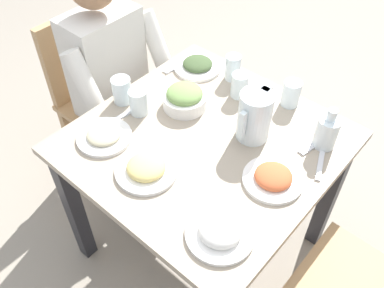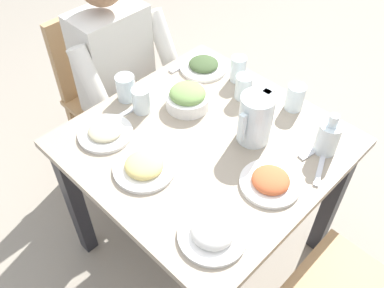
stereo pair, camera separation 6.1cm
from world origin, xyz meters
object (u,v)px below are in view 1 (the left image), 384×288
(diner_near, at_px, (122,84))
(plate_rice_curry, at_px, (273,177))
(chair_near, at_px, (98,91))
(oil_carafe, at_px, (326,133))
(plate_fries, at_px, (146,168))
(water_glass_near_right, at_px, (240,85))
(water_glass_center, at_px, (291,94))
(water_glass_far_right, at_px, (139,102))
(salad_bowl, at_px, (185,98))
(dining_table, at_px, (205,162))
(water_glass_far_left, at_px, (233,68))
(plate_beans, at_px, (104,136))
(water_glass_by_pitcher, at_px, (122,90))
(plate_yoghurt, at_px, (220,231))
(water_pitcher, at_px, (254,116))

(diner_near, bearing_deg, plate_rice_curry, 84.58)
(chair_near, bearing_deg, oil_carafe, 99.20)
(plate_fries, bearing_deg, diner_near, -123.09)
(water_glass_near_right, height_order, water_glass_center, water_glass_center)
(water_glass_far_right, xyz_separation_m, oil_carafe, (-0.31, 0.62, 0.01))
(salad_bowl, xyz_separation_m, plate_rice_curry, (0.09, 0.47, -0.03))
(plate_rice_curry, bearing_deg, dining_table, -89.69)
(plate_fries, relative_size, plate_rice_curry, 1.06)
(water_glass_far_left, xyz_separation_m, oil_carafe, (0.09, 0.48, 0.00))
(dining_table, height_order, water_glass_center, water_glass_center)
(plate_fries, relative_size, plate_beans, 1.07)
(water_glass_by_pitcher, bearing_deg, diner_near, -127.61)
(plate_rice_curry, height_order, water_glass_far_left, water_glass_far_left)
(water_glass_near_right, bearing_deg, chair_near, -74.09)
(diner_near, distance_m, water_glass_far_left, 0.51)
(diner_near, bearing_deg, water_glass_near_right, 111.92)
(salad_bowl, distance_m, plate_beans, 0.34)
(chair_near, xyz_separation_m, water_glass_near_right, (-0.20, 0.70, 0.28))
(plate_fries, height_order, water_glass_near_right, water_glass_near_right)
(plate_beans, bearing_deg, plate_yoghurt, 86.15)
(diner_near, distance_m, water_glass_center, 0.75)
(plate_beans, xyz_separation_m, water_glass_near_right, (-0.52, 0.22, 0.04))
(plate_rice_curry, bearing_deg, water_glass_center, -155.36)
(plate_yoghurt, relative_size, water_glass_far_left, 1.92)
(plate_rice_curry, xyz_separation_m, water_glass_center, (-0.37, -0.17, 0.04))
(dining_table, height_order, water_glass_far_right, water_glass_far_right)
(diner_near, bearing_deg, water_pitcher, 93.96)
(plate_beans, relative_size, water_glass_far_left, 1.84)
(dining_table, height_order, plate_fries, plate_fries)
(chair_near, xyz_separation_m, water_glass_center, (-0.29, 0.88, 0.28))
(salad_bowl, bearing_deg, water_glass_near_right, 148.37)
(water_pitcher, relative_size, plate_beans, 0.95)
(plate_fries, distance_m, water_glass_near_right, 0.53)
(salad_bowl, bearing_deg, plate_rice_curry, 79.60)
(water_pitcher, xyz_separation_m, water_glass_far_right, (0.18, -0.40, -0.04))
(salad_bowl, xyz_separation_m, water_glass_center, (-0.28, 0.30, 0.01))
(dining_table, xyz_separation_m, diner_near, (-0.08, -0.56, 0.04))
(water_glass_far_right, bearing_deg, plate_yoghurt, 68.94)
(water_pitcher, height_order, plate_beans, water_pitcher)
(plate_rice_curry, relative_size, water_glass_by_pitcher, 1.92)
(dining_table, bearing_deg, water_glass_center, 161.91)
(water_pitcher, height_order, water_glass_far_right, water_pitcher)
(chair_near, bearing_deg, plate_beans, 56.38)
(water_pitcher, bearing_deg, chair_near, -86.96)
(water_glass_by_pitcher, bearing_deg, water_glass_center, 129.58)
(chair_near, bearing_deg, dining_table, 83.86)
(water_glass_center, bearing_deg, plate_rice_curry, 24.64)
(salad_bowl, distance_m, water_glass_far_right, 0.18)
(plate_fries, relative_size, water_glass_by_pitcher, 2.02)
(salad_bowl, height_order, plate_yoghurt, salad_bowl)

